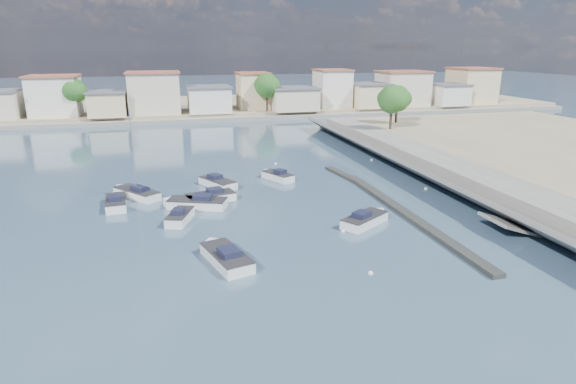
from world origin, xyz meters
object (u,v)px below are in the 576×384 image
at_px(motorboat_b, 181,217).
at_px(motorboat_f, 277,176).
at_px(motorboat_d, 208,198).
at_px(motorboat_g, 219,184).
at_px(motorboat_c, 195,203).
at_px(motorboat_e, 116,202).
at_px(sailboat, 135,193).
at_px(motorboat_a, 225,257).
at_px(motorboat_h, 366,220).

height_order(motorboat_b, motorboat_f, same).
distance_m(motorboat_d, motorboat_g, 5.10).
relative_size(motorboat_c, motorboat_e, 1.17).
bearing_deg(motorboat_d, motorboat_e, 174.92).
relative_size(motorboat_d, sailboat, 0.60).
xyz_separation_m(motorboat_a, motorboat_f, (8.52, 20.47, -0.00)).
xyz_separation_m(motorboat_b, motorboat_e, (-5.79, 5.59, 0.00)).
xyz_separation_m(motorboat_a, sailboat, (-6.79, 17.52, 0.04)).
height_order(motorboat_a, motorboat_g, same).
relative_size(motorboat_g, motorboat_h, 1.06).
height_order(motorboat_b, motorboat_h, same).
bearing_deg(motorboat_b, motorboat_e, 135.99).
xyz_separation_m(motorboat_d, motorboat_g, (1.69, 4.81, 0.00)).
bearing_deg(motorboat_e, sailboat, 57.59).
height_order(motorboat_b, motorboat_d, same).
bearing_deg(motorboat_c, motorboat_e, 163.05).
xyz_separation_m(motorboat_e, motorboat_f, (16.97, 5.56, -0.00)).
height_order(motorboat_f, motorboat_g, same).
relative_size(motorboat_f, motorboat_g, 0.84).
distance_m(motorboat_f, motorboat_g, 6.88).
relative_size(motorboat_a, sailboat, 0.65).
height_order(motorboat_b, motorboat_e, same).
height_order(motorboat_g, motorboat_h, same).
xyz_separation_m(motorboat_h, sailboat, (-19.44, 12.99, 0.04)).
distance_m(motorboat_e, motorboat_h, 23.51).
xyz_separation_m(motorboat_b, motorboat_g, (4.46, 9.64, 0.00)).
xyz_separation_m(motorboat_a, motorboat_g, (1.81, 18.96, 0.00)).
height_order(motorboat_e, motorboat_g, same).
bearing_deg(motorboat_a, motorboat_f, 67.39).
bearing_deg(motorboat_g, sailboat, -170.50).
bearing_deg(motorboat_h, motorboat_a, -160.32).
relative_size(motorboat_e, motorboat_h, 1.05).
relative_size(motorboat_e, motorboat_f, 1.17).
bearing_deg(motorboat_c, motorboat_f, 38.45).
bearing_deg(motorboat_b, motorboat_f, 44.93).
bearing_deg(motorboat_a, motorboat_b, 105.90).
height_order(motorboat_c, motorboat_f, same).
relative_size(motorboat_b, motorboat_d, 0.80).
relative_size(motorboat_e, motorboat_g, 0.99).
bearing_deg(motorboat_d, motorboat_a, -90.47).
xyz_separation_m(motorboat_c, motorboat_d, (1.36, 1.43, -0.00)).
bearing_deg(motorboat_h, sailboat, 146.24).
relative_size(motorboat_f, sailboat, 0.49).
relative_size(motorboat_b, motorboat_c, 0.72).
bearing_deg(motorboat_b, motorboat_a, -74.10).
bearing_deg(motorboat_e, motorboat_a, -60.47).
bearing_deg(sailboat, motorboat_b, -63.26).
bearing_deg(motorboat_a, motorboat_h, 19.68).
height_order(motorboat_a, motorboat_h, same).
relative_size(motorboat_g, sailboat, 0.58).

